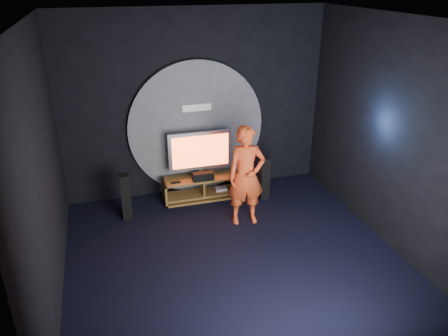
{
  "coord_description": "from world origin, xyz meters",
  "views": [
    {
      "loc": [
        -1.7,
        -5.29,
        4.01
      ],
      "look_at": [
        0.14,
        1.05,
        1.05
      ],
      "focal_mm": 35.0,
      "sensor_mm": 36.0,
      "label": 1
    }
  ],
  "objects_px": {
    "tower_speaker_left": "(126,197)",
    "subwoofer": "(247,189)",
    "media_console": "(202,189)",
    "player": "(246,176)",
    "tower_speaker_right": "(264,178)",
    "tv": "(200,152)"
  },
  "relations": [
    {
      "from": "player",
      "to": "media_console",
      "type": "bearing_deg",
      "value": 121.71
    },
    {
      "from": "tower_speaker_left",
      "to": "media_console",
      "type": "bearing_deg",
      "value": 13.87
    },
    {
      "from": "media_console",
      "to": "player",
      "type": "height_order",
      "value": "player"
    },
    {
      "from": "media_console",
      "to": "tower_speaker_right",
      "type": "bearing_deg",
      "value": -15.85
    },
    {
      "from": "tower_speaker_right",
      "to": "player",
      "type": "distance_m",
      "value": 1.06
    },
    {
      "from": "tower_speaker_right",
      "to": "subwoofer",
      "type": "bearing_deg",
      "value": 154.49
    },
    {
      "from": "tv",
      "to": "tower_speaker_left",
      "type": "height_order",
      "value": "tv"
    },
    {
      "from": "media_console",
      "to": "tv",
      "type": "xyz_separation_m",
      "value": [
        -0.01,
        0.07,
        0.74
      ]
    },
    {
      "from": "tower_speaker_left",
      "to": "player",
      "type": "relative_size",
      "value": 0.48
    },
    {
      "from": "subwoofer",
      "to": "player",
      "type": "bearing_deg",
      "value": -110.12
    },
    {
      "from": "media_console",
      "to": "player",
      "type": "bearing_deg",
      "value": -63.44
    },
    {
      "from": "tower_speaker_right",
      "to": "subwoofer",
      "type": "height_order",
      "value": "tower_speaker_right"
    },
    {
      "from": "tower_speaker_right",
      "to": "player",
      "type": "height_order",
      "value": "player"
    },
    {
      "from": "tower_speaker_left",
      "to": "tower_speaker_right",
      "type": "xyz_separation_m",
      "value": [
        2.61,
        0.04,
        0.0
      ]
    },
    {
      "from": "tower_speaker_left",
      "to": "subwoofer",
      "type": "distance_m",
      "value": 2.33
    },
    {
      "from": "tower_speaker_right",
      "to": "subwoofer",
      "type": "relative_size",
      "value": 2.74
    },
    {
      "from": "tower_speaker_right",
      "to": "player",
      "type": "relative_size",
      "value": 0.48
    },
    {
      "from": "media_console",
      "to": "subwoofer",
      "type": "relative_size",
      "value": 4.83
    },
    {
      "from": "media_console",
      "to": "tower_speaker_left",
      "type": "bearing_deg",
      "value": -166.13
    },
    {
      "from": "tv",
      "to": "tower_speaker_right",
      "type": "bearing_deg",
      "value": -18.8
    },
    {
      "from": "tower_speaker_left",
      "to": "tv",
      "type": "bearing_deg",
      "value": 16.4
    },
    {
      "from": "media_console",
      "to": "tv",
      "type": "height_order",
      "value": "tv"
    }
  ]
}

